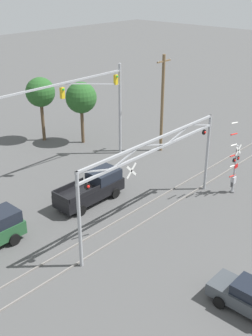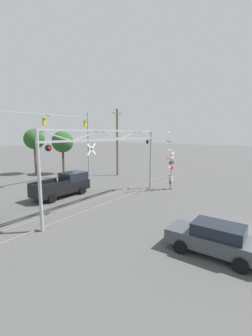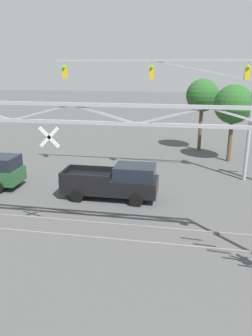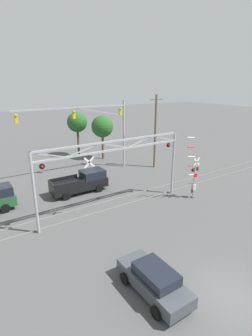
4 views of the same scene
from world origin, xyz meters
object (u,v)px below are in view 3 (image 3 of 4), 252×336
Objects in this scene: background_tree_beyond_span at (233,105)px; traffic_signal_span at (202,91)px; pickup_truck_lead at (115,182)px; crossing_gantry at (104,143)px; background_tree_far_left_verge at (202,96)px.

traffic_signal_span is at bearing -120.16° from background_tree_beyond_span.
traffic_signal_span is 2.36× the size of pickup_truck_lead.
traffic_signal_span is at bearing 67.42° from crossing_gantry.
traffic_signal_span is 2.04× the size of background_tree_far_left_verge.
background_tree_beyond_span is (7.40, 9.26, 3.51)m from pickup_truck_lead.
crossing_gantry is 2.37× the size of pickup_truck_lead.
crossing_gantry is at bearing -104.27° from background_tree_far_left_verge.
background_tree_far_left_verge reaches higher than crossing_gantry.
traffic_signal_span is 8.00m from background_tree_far_left_verge.
crossing_gantry is at bearing -82.57° from pickup_truck_lead.
pickup_truck_lead is at bearing -128.61° from background_tree_beyond_span.
traffic_signal_span is 8.21m from pickup_truck_lead.
background_tree_beyond_span is at bearing -56.29° from background_tree_far_left_verge.
crossing_gantry is 2.06× the size of background_tree_far_left_verge.
background_tree_far_left_verge reaches higher than pickup_truck_lead.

